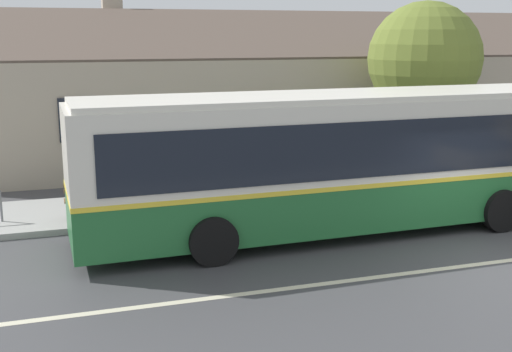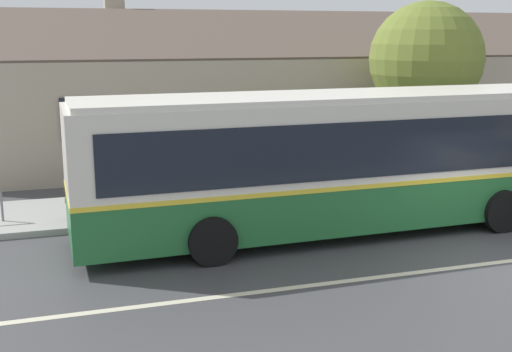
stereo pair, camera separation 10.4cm
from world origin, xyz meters
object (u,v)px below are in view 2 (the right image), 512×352
bench_down_street (287,180)px  street_tree_primary (426,59)px  transit_bus (337,159)px  bench_by_building (105,199)px

bench_down_street → street_tree_primary: 5.99m
transit_bus → street_tree_primary: bearing=41.4°
transit_bus → bench_by_building: transit_bus is taller
bench_by_building → street_tree_primary: (9.88, 1.91, 3.15)m
street_tree_primary → bench_by_building: bearing=-169.0°
transit_bus → street_tree_primary: 6.77m
bench_by_building → bench_down_street: same height
bench_by_building → bench_down_street: 5.00m
street_tree_primary → transit_bus: bearing=-138.6°
transit_bus → bench_down_street: 3.25m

